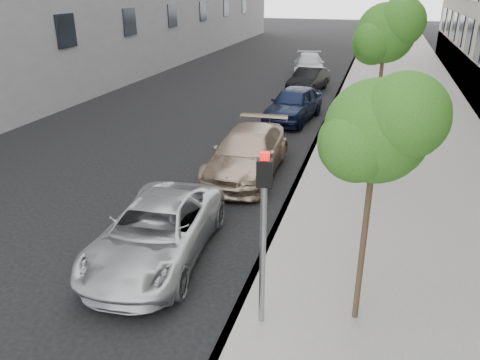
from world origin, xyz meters
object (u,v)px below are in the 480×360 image
at_px(tree_near, 378,131).
at_px(minivan, 156,231).
at_px(tree_mid, 387,33).
at_px(signal_pole, 263,221).
at_px(sedan_black, 308,80).
at_px(suv, 248,153).
at_px(sedan_blue, 294,104).
at_px(tree_far, 385,39).
at_px(sedan_rear, 309,65).

distance_m(tree_near, minivan, 5.24).
distance_m(tree_near, tree_mid, 6.55).
distance_m(signal_pole, sedan_black, 19.68).
height_order(tree_near, tree_mid, tree_mid).
xyz_separation_m(tree_mid, signal_pole, (-1.57, -7.06, -2.25)).
bearing_deg(suv, minivan, -96.89).
distance_m(signal_pole, sedan_blue, 13.61).
relative_size(tree_near, signal_pole, 1.40).
relative_size(tree_near, minivan, 0.95).
relative_size(tree_far, sedan_rear, 0.89).
distance_m(tree_near, suv, 7.77).
distance_m(tree_mid, sedan_rear, 18.24).
relative_size(tree_near, tree_mid, 0.84).
relative_size(suv, sedan_blue, 1.13).
relative_size(signal_pole, sedan_rear, 0.66).
bearing_deg(sedan_blue, signal_pole, -74.10).
xyz_separation_m(tree_far, signal_pole, (-1.57, -13.56, -1.46)).
distance_m(signal_pole, minivan, 3.43).
bearing_deg(sedan_blue, tree_mid, -53.49).
height_order(tree_near, sedan_black, tree_near).
xyz_separation_m(tree_mid, minivan, (-4.27, -5.51, -3.68)).
bearing_deg(minivan, sedan_black, 83.87).
bearing_deg(tree_near, tree_far, 90.00).
distance_m(tree_near, tree_far, 13.00).
xyz_separation_m(tree_mid, suv, (-3.70, -0.27, -3.61)).
relative_size(tree_mid, sedan_blue, 1.20).
height_order(tree_far, minivan, tree_far).
xyz_separation_m(signal_pole, sedan_blue, (-1.91, 13.40, -1.34)).
bearing_deg(tree_near, tree_mid, 90.00).
height_order(tree_mid, minivan, tree_mid).
distance_m(minivan, sedan_rear, 22.82).
bearing_deg(tree_mid, sedan_rear, 104.47).
xyz_separation_m(minivan, sedan_rear, (-0.20, 22.82, 0.05)).
height_order(signal_pole, sedan_black, signal_pole).
bearing_deg(tree_near, suv, 120.75).
bearing_deg(tree_far, minivan, -109.57).
bearing_deg(sedan_black, signal_pole, -73.87).
bearing_deg(signal_pole, sedan_rear, 86.17).
distance_m(signal_pole, suv, 7.24).
relative_size(tree_mid, sedan_rear, 1.09).
relative_size(tree_far, signal_pole, 1.36).
height_order(tree_near, suv, tree_near).
height_order(sedan_blue, sedan_rear, sedan_blue).
bearing_deg(tree_near, minivan, 166.91).
xyz_separation_m(tree_far, sedan_black, (-3.76, 5.95, -2.88)).
distance_m(tree_far, sedan_black, 7.61).
distance_m(minivan, sedan_blue, 11.88).
bearing_deg(sedan_blue, tree_far, 10.36).
distance_m(suv, sedan_black, 12.72).
distance_m(sedan_blue, sedan_black, 6.11).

